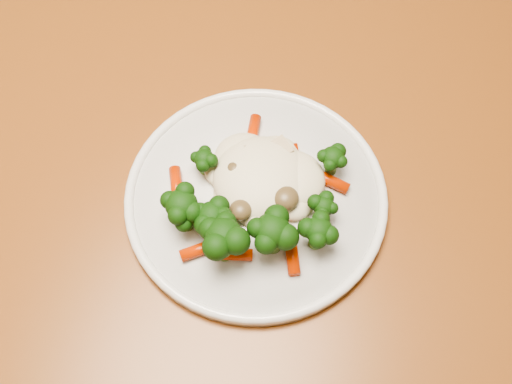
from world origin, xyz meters
TOP-DOWN VIEW (x-y plane):
  - dining_table at (-0.15, -0.02)m, footprint 1.19×0.86m
  - plate at (-0.22, -0.03)m, footprint 0.27×0.27m
  - meal at (-0.22, -0.04)m, footprint 0.19×0.19m

SIDE VIEW (x-z plane):
  - dining_table at x=-0.15m, z-range 0.27..1.02m
  - plate at x=-0.22m, z-range 0.75..0.76m
  - meal at x=-0.22m, z-range 0.76..0.81m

